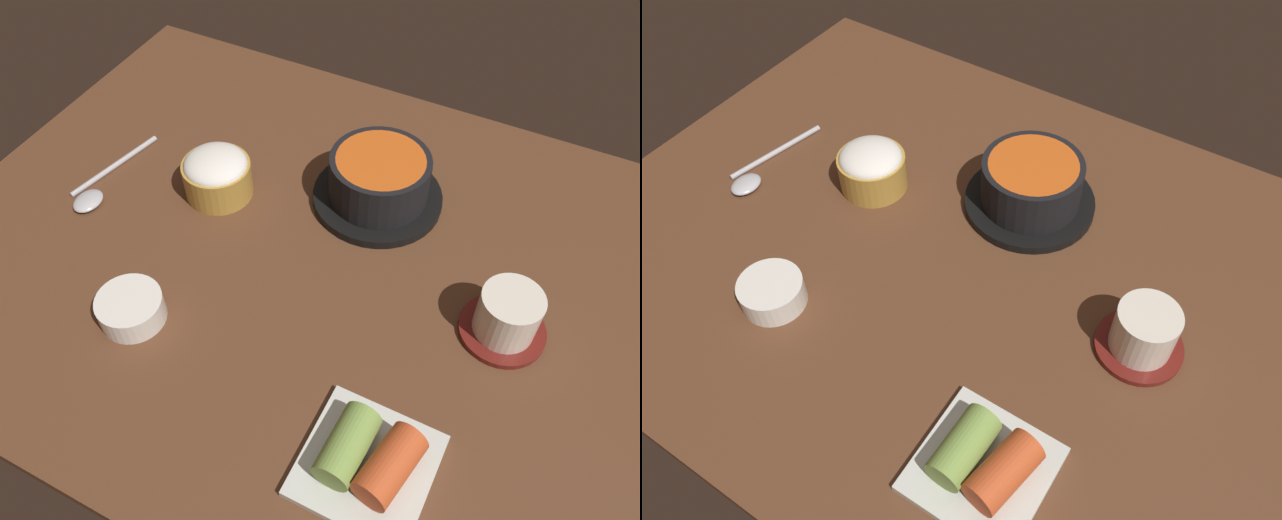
# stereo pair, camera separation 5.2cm
# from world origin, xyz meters

# --- Properties ---
(dining_table) EXTENTS (1.00, 0.76, 0.02)m
(dining_table) POSITION_xyz_m (0.00, 0.00, 0.01)
(dining_table) COLOR #56331E
(dining_table) RESTS_ON ground
(stone_pot) EXTENTS (0.18, 0.18, 0.08)m
(stone_pot) POSITION_xyz_m (0.03, 0.13, 0.06)
(stone_pot) COLOR black
(stone_pot) RESTS_ON dining_table
(rice_bowl) EXTENTS (0.09, 0.09, 0.07)m
(rice_bowl) POSITION_xyz_m (-0.17, 0.05, 0.05)
(rice_bowl) COLOR #B78C38
(rice_bowl) RESTS_ON dining_table
(tea_cup_with_saucer) EXTENTS (0.10, 0.10, 0.07)m
(tea_cup_with_saucer) POSITION_xyz_m (0.25, -0.00, 0.05)
(tea_cup_with_saucer) COLOR maroon
(tea_cup_with_saucer) RESTS_ON dining_table
(kimchi_plate) EXTENTS (0.13, 0.13, 0.05)m
(kimchi_plate) POSITION_xyz_m (0.17, -0.22, 0.04)
(kimchi_plate) COLOR silver
(kimchi_plate) RESTS_ON dining_table
(side_bowl_near) EXTENTS (0.08, 0.08, 0.03)m
(side_bowl_near) POSITION_xyz_m (-0.15, -0.18, 0.04)
(side_bowl_near) COLOR white
(side_bowl_near) RESTS_ON dining_table
(spoon) EXTENTS (0.05, 0.18, 0.01)m
(spoon) POSITION_xyz_m (-0.33, -0.03, 0.03)
(spoon) COLOR #B7B7BC
(spoon) RESTS_ON dining_table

